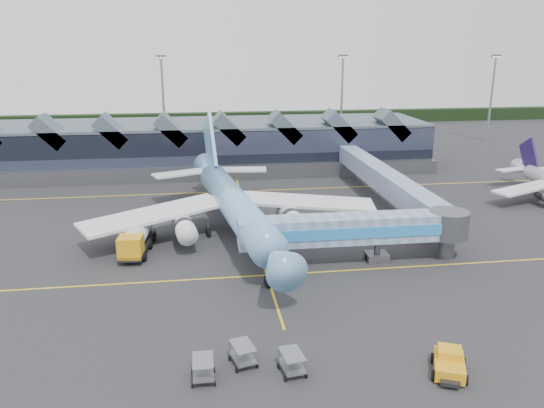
{
  "coord_description": "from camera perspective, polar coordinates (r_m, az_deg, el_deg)",
  "views": [
    {
      "loc": [
        -7.1,
        -61.99,
        24.66
      ],
      "look_at": [
        2.12,
        2.92,
        5.0
      ],
      "focal_mm": 35.0,
      "sensor_mm": 36.0,
      "label": 1
    }
  ],
  "objects": [
    {
      "name": "ground",
      "position": [
        67.1,
        -1.45,
        -4.88
      ],
      "size": [
        260.0,
        260.0,
        0.0
      ],
      "primitive_type": "plane",
      "color": "#242426",
      "rests_on": "ground"
    },
    {
      "name": "taxi_stripes",
      "position": [
        76.43,
        -2.32,
        -2.14
      ],
      "size": [
        120.0,
        60.0,
        0.01
      ],
      "color": "yellow",
      "rests_on": "ground"
    },
    {
      "name": "tree_line_far",
      "position": [
        173.63,
        -5.74,
        9.11
      ],
      "size": [
        260.0,
        4.0,
        4.0
      ],
      "primitive_type": "cube",
      "color": "black",
      "rests_on": "ground"
    },
    {
      "name": "terminal",
      "position": [
        111.14,
        -6.94,
        6.32
      ],
      "size": [
        90.0,
        22.25,
        12.52
      ],
      "color": "black",
      "rests_on": "ground"
    },
    {
      "name": "light_masts",
      "position": [
        128.5,
        4.68,
        11.2
      ],
      "size": [
        132.4,
        42.56,
        22.45
      ],
      "color": "gray",
      "rests_on": "ground"
    },
    {
      "name": "main_airliner",
      "position": [
        71.39,
        -4.23,
        0.18
      ],
      "size": [
        40.34,
        46.79,
        15.04
      ],
      "rotation": [
        0.0,
        0.0,
        0.14
      ],
      "color": "#6095C2",
      "rests_on": "ground"
    },
    {
      "name": "jet_bridge",
      "position": [
        63.07,
        10.33,
        -2.69
      ],
      "size": [
        27.56,
        4.75,
        5.92
      ],
      "rotation": [
        0.0,
        0.0,
        -0.01
      ],
      "color": "#6D8FB6",
      "rests_on": "ground"
    },
    {
      "name": "fuel_truck",
      "position": [
        68.23,
        -14.25,
        -3.17
      ],
      "size": [
        3.99,
        11.16,
        3.71
      ],
      "rotation": [
        0.0,
        0.0,
        -0.09
      ],
      "color": "black",
      "rests_on": "ground"
    },
    {
      "name": "pushback_tug",
      "position": [
        45.38,
        18.52,
        -15.97
      ],
      "size": [
        3.69,
        4.54,
        1.83
      ],
      "rotation": [
        0.0,
        0.0,
        -0.4
      ],
      "color": "orange",
      "rests_on": "ground"
    },
    {
      "name": "baggage_carts",
      "position": [
        43.26,
        -2.76,
        -16.52
      ],
      "size": [
        8.65,
        4.49,
        1.74
      ],
      "rotation": [
        0.0,
        0.0,
        0.15
      ],
      "color": "gray",
      "rests_on": "ground"
    }
  ]
}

